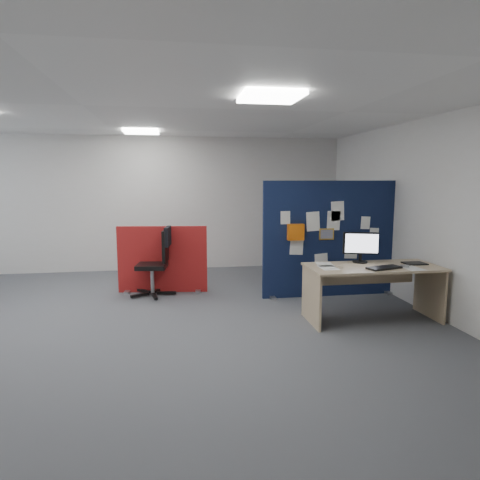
{
  "coord_description": "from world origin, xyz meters",
  "views": [
    {
      "loc": [
        1.0,
        -5.33,
        1.86
      ],
      "look_at": [
        1.94,
        0.57,
        1.0
      ],
      "focal_mm": 32.0,
      "sensor_mm": 36.0,
      "label": 1
    }
  ],
  "objects": [
    {
      "name": "floor",
      "position": [
        0.0,
        0.0,
        0.0
      ],
      "size": [
        9.0,
        9.0,
        0.0
      ],
      "primitive_type": "plane",
      "color": "#515459",
      "rests_on": "ground"
    },
    {
      "name": "ceiling",
      "position": [
        0.0,
        0.0,
        2.7
      ],
      "size": [
        9.0,
        7.0,
        0.02
      ],
      "primitive_type": "cube",
      "color": "white",
      "rests_on": "wall_back"
    },
    {
      "name": "wall_back",
      "position": [
        0.0,
        3.5,
        1.35
      ],
      "size": [
        9.0,
        0.02,
        2.7
      ],
      "primitive_type": "cube",
      "color": "silver",
      "rests_on": "floor"
    },
    {
      "name": "wall_right",
      "position": [
        4.5,
        0.0,
        1.35
      ],
      "size": [
        0.02,
        7.0,
        2.7
      ],
      "primitive_type": "cube",
      "color": "silver",
      "rests_on": "floor"
    },
    {
      "name": "ceiling_lights",
      "position": [
        0.33,
        0.67,
        2.67
      ],
      "size": [
        4.1,
        4.1,
        0.04
      ],
      "color": "white",
      "rests_on": "ceiling"
    },
    {
      "name": "navy_divider",
      "position": [
        3.46,
        1.03,
        0.91
      ],
      "size": [
        2.22,
        0.3,
        1.83
      ],
      "color": "#0E1334",
      "rests_on": "floor"
    },
    {
      "name": "main_desk",
      "position": [
        3.58,
        -0.16,
        0.56
      ],
      "size": [
        1.72,
        0.77,
        0.73
      ],
      "color": "tan",
      "rests_on": "floor"
    },
    {
      "name": "monitor_main",
      "position": [
        3.51,
        0.04,
        0.96
      ],
      "size": [
        0.46,
        0.2,
        0.41
      ],
      "rotation": [
        0.0,
        0.0,
        -0.28
      ],
      "color": "black",
      "rests_on": "main_desk"
    },
    {
      "name": "keyboard",
      "position": [
        3.64,
        -0.39,
        0.74
      ],
      "size": [
        0.48,
        0.3,
        0.02
      ],
      "primitive_type": "cube",
      "rotation": [
        0.0,
        0.0,
        0.28
      ],
      "color": "black",
      "rests_on": "main_desk"
    },
    {
      "name": "mouse",
      "position": [
        3.94,
        -0.35,
        0.74
      ],
      "size": [
        0.11,
        0.09,
        0.03
      ],
      "primitive_type": "cube",
      "rotation": [
        0.0,
        0.0,
        -0.34
      ],
      "color": "#97979C",
      "rests_on": "main_desk"
    },
    {
      "name": "paper_tray",
      "position": [
        4.19,
        -0.16,
        0.74
      ],
      "size": [
        0.28,
        0.22,
        0.01
      ],
      "primitive_type": "cube",
      "rotation": [
        0.0,
        0.0,
        0.0
      ],
      "color": "black",
      "rests_on": "main_desk"
    },
    {
      "name": "red_divider",
      "position": [
        0.83,
        1.67,
        0.53
      ],
      "size": [
        1.45,
        0.3,
        1.09
      ],
      "rotation": [
        0.0,
        0.0,
        -0.13
      ],
      "color": "maroon",
      "rests_on": "floor"
    },
    {
      "name": "office_chair",
      "position": [
        0.78,
        1.47,
        0.62
      ],
      "size": [
        0.71,
        0.72,
        1.09
      ],
      "rotation": [
        0.0,
        0.0,
        -0.14
      ],
      "color": "black",
      "rests_on": "floor"
    },
    {
      "name": "desk_papers",
      "position": [
        3.31,
        -0.22,
        0.73
      ],
      "size": [
        1.27,
        0.73,
        0.0
      ],
      "color": "white",
      "rests_on": "main_desk"
    }
  ]
}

